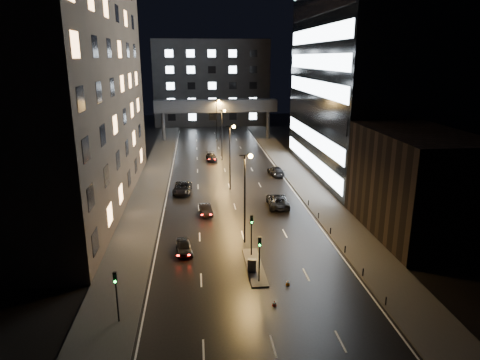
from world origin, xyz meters
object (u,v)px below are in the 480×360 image
(car_away_d, at_px, (211,157))
(utility_cabinet, at_px, (252,265))
(car_away_a, at_px, (184,247))
(car_away_b, at_px, (206,210))
(car_toward_a, at_px, (278,201))
(car_away_c, at_px, (182,188))
(car_toward_b, at_px, (276,171))

(car_away_d, xyz_separation_m, utility_cabinet, (2.03, -47.06, 0.12))
(car_away_a, height_order, car_away_b, car_away_a)
(car_toward_a, xyz_separation_m, utility_cabinet, (-6.03, -18.56, -0.02))
(car_away_c, height_order, car_toward_b, car_away_c)
(car_away_b, relative_size, car_away_c, 0.69)
(car_away_a, relative_size, car_away_b, 1.04)
(car_away_d, bearing_deg, car_toward_b, -53.71)
(car_away_a, height_order, car_away_c, car_away_c)
(car_toward_a, height_order, utility_cabinet, car_toward_a)
(car_away_a, bearing_deg, utility_cabinet, -44.38)
(car_toward_a, xyz_separation_m, car_toward_b, (2.79, 16.28, -0.07))
(utility_cabinet, bearing_deg, car_away_d, 105.52)
(car_away_a, xyz_separation_m, utility_cabinet, (6.59, -5.12, 0.12))
(car_away_c, height_order, utility_cabinet, car_away_c)
(car_away_d, xyz_separation_m, car_toward_a, (8.07, -28.49, 0.14))
(car_toward_a, relative_size, car_toward_b, 1.15)
(car_toward_b, bearing_deg, utility_cabinet, 70.90)
(car_away_b, xyz_separation_m, car_toward_a, (10.01, 2.08, 0.19))
(car_away_d, bearing_deg, utility_cabinet, -92.86)
(car_toward_a, distance_m, utility_cabinet, 19.52)
(car_away_d, relative_size, utility_cabinet, 3.58)
(car_away_c, relative_size, car_away_d, 1.20)
(car_toward_a, relative_size, utility_cabinet, 4.54)
(car_away_c, xyz_separation_m, car_away_d, (5.26, 20.89, -0.10))
(car_toward_b, height_order, utility_cabinet, car_toward_b)
(car_toward_b, bearing_deg, car_away_a, 57.70)
(car_away_a, height_order, utility_cabinet, utility_cabinet)
(car_toward_a, bearing_deg, car_away_d, -71.41)
(car_away_a, height_order, car_away_d, car_away_a)
(car_toward_a, height_order, car_toward_b, car_toward_a)
(car_toward_a, bearing_deg, car_away_c, -26.93)
(utility_cabinet, bearing_deg, car_away_c, 118.63)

